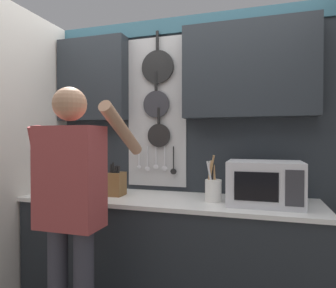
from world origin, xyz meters
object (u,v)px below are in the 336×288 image
(knife_block, at_px, (117,184))
(person, at_px, (71,199))
(microwave, at_px, (265,183))
(utensil_crock, at_px, (213,189))

(knife_block, height_order, person, person)
(microwave, height_order, knife_block, microwave)
(knife_block, relative_size, person, 0.16)
(microwave, bearing_deg, utensil_crock, 179.84)
(microwave, xyz_separation_m, utensil_crock, (-0.36, 0.00, -0.06))
(microwave, xyz_separation_m, knife_block, (-1.13, 0.00, -0.05))
(knife_block, bearing_deg, utensil_crock, 0.03)
(utensil_crock, relative_size, person, 0.21)
(microwave, relative_size, person, 0.30)
(microwave, xyz_separation_m, person, (-1.11, -0.62, -0.06))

